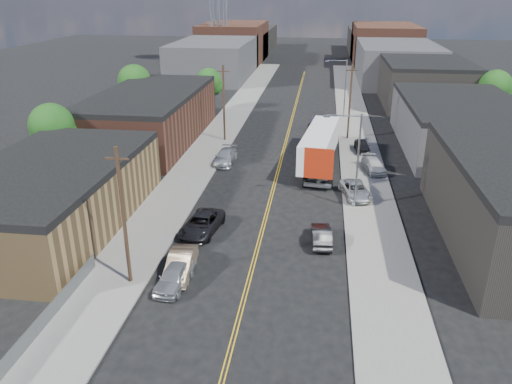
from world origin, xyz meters
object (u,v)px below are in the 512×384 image
(car_left_b, at_px, (180,264))
(car_left_c, at_px, (202,224))
(semi_truck, at_px, (320,143))
(car_right_lot_b, at_px, (373,165))
(car_left_d, at_px, (225,157))
(car_right_lot_c, at_px, (362,146))
(car_left_a, at_px, (174,276))
(car_right_lot_a, at_px, (355,190))
(car_right_oncoming, at_px, (321,235))

(car_left_b, height_order, car_left_c, car_left_b)
(semi_truck, distance_m, car_right_lot_b, 6.67)
(car_left_d, bearing_deg, semi_truck, 8.29)
(car_left_c, bearing_deg, car_left_b, -82.35)
(car_left_d, relative_size, car_right_lot_b, 1.13)
(car_left_c, bearing_deg, car_right_lot_c, 66.12)
(car_left_d, bearing_deg, car_left_b, -84.99)
(car_left_b, relative_size, car_right_lot_c, 1.19)
(car_left_b, bearing_deg, car_right_lot_b, 53.44)
(car_left_c, xyz_separation_m, car_right_lot_c, (14.77, 24.08, 0.08))
(car_left_a, height_order, car_right_lot_a, car_right_lot_a)
(semi_truck, bearing_deg, car_left_c, -109.70)
(semi_truck, xyz_separation_m, car_left_a, (-9.50, -27.29, -1.80))
(car_right_lot_c, bearing_deg, car_left_b, -120.33)
(car_right_lot_b, bearing_deg, car_left_c, -144.73)
(semi_truck, bearing_deg, car_left_b, -103.47)
(semi_truck, distance_m, car_left_d, 11.12)
(car_left_a, xyz_separation_m, car_right_oncoming, (10.00, 7.60, -0.05))
(car_right_lot_c, bearing_deg, semi_truck, -140.98)
(car_left_b, distance_m, car_right_oncoming, 11.67)
(car_right_lot_b, height_order, car_right_lot_c, car_right_lot_c)
(car_right_lot_a, bearing_deg, car_left_c, -157.43)
(semi_truck, bearing_deg, car_right_oncoming, -81.73)
(car_right_lot_a, bearing_deg, car_right_oncoming, -120.27)
(car_right_lot_a, relative_size, car_right_lot_b, 1.08)
(car_left_c, distance_m, car_right_lot_a, 16.06)
(car_left_a, xyz_separation_m, car_right_lot_c, (14.77, 32.32, 0.09))
(car_left_b, relative_size, car_right_lot_b, 1.04)
(semi_truck, xyz_separation_m, car_right_lot_b, (6.05, -2.19, -1.73))
(car_left_c, relative_size, car_right_lot_c, 1.36)
(car_left_b, distance_m, car_right_lot_a, 20.60)
(car_left_d, bearing_deg, car_left_c, -83.76)
(car_left_c, bearing_deg, car_left_d, 102.14)
(car_left_b, xyz_separation_m, car_left_c, (0.00, 6.66, -0.03))
(car_left_b, relative_size, car_left_c, 0.88)
(semi_truck, relative_size, car_left_b, 3.55)
(car_left_d, bearing_deg, car_right_oncoming, -56.53)
(car_left_b, distance_m, car_left_c, 6.66)
(car_left_b, relative_size, car_left_d, 0.92)
(car_left_a, bearing_deg, car_left_b, 95.45)
(car_left_c, relative_size, car_left_d, 1.05)
(semi_truck, xyz_separation_m, car_right_lot_c, (5.27, 5.03, -1.71))
(car_right_lot_a, bearing_deg, car_right_lot_c, 71.84)
(car_left_c, xyz_separation_m, car_right_lot_a, (13.20, 9.15, 0.08))
(car_right_lot_b, bearing_deg, car_left_b, -135.51)
(semi_truck, relative_size, car_right_lot_c, 4.23)
(car_right_lot_a, distance_m, car_right_lot_c, 15.01)
(car_left_c, relative_size, car_right_oncoming, 1.28)
(car_right_oncoming, relative_size, car_right_lot_a, 0.85)
(car_left_a, height_order, car_left_c, car_left_c)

